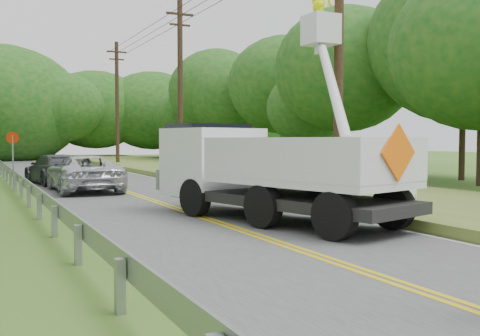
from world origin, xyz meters
name	(u,v)px	position (x,y,z in m)	size (l,w,h in m)	color
ground	(426,294)	(0.00, 0.00, 0.00)	(140.00, 140.00, 0.00)	#3E611E
road	(145,198)	(0.00, 14.00, 0.01)	(7.20, 96.00, 0.03)	#434446
guardrail	(26,186)	(-4.02, 14.91, 0.55)	(0.18, 48.00, 0.77)	gray
utility_poles	(233,71)	(5.00, 17.02, 5.27)	(1.60, 43.30, 10.00)	black
tall_grass_verge	(308,187)	(7.10, 14.00, 0.15)	(7.00, 96.00, 0.30)	#526B28
treeline_right	(334,77)	(15.71, 24.26, 6.26)	(12.38, 53.49, 11.81)	#332319
treeline_horizon	(31,107)	(-0.01, 56.08, 5.50)	(57.99, 14.92, 12.77)	#114A17
bucket_truck	(256,158)	(1.46, 7.98, 1.64)	(5.43, 7.92, 7.28)	black
suv_silver	(84,173)	(-1.53, 17.64, 0.77)	(2.50, 5.42, 1.50)	silver
suv_darkgrey	(55,169)	(-2.09, 22.21, 0.73)	(2.00, 4.92, 1.43)	#3F4147
stop_sign_permanent	(13,151)	(-4.13, 19.67, 1.66)	(0.53, 0.06, 2.51)	gray
yard_sign	(411,194)	(6.44, 7.19, 0.50)	(0.48, 0.06, 0.70)	white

